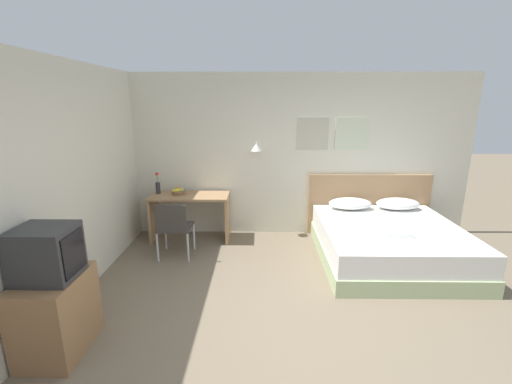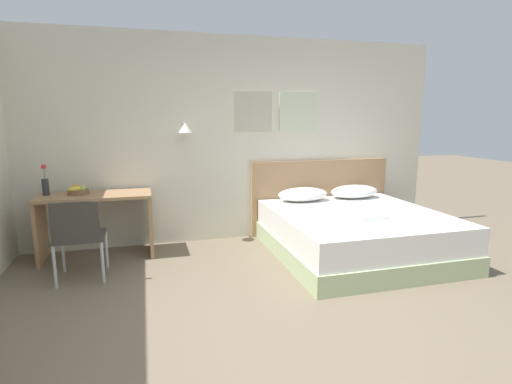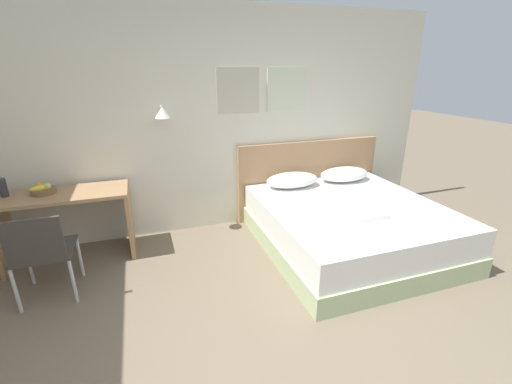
% 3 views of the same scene
% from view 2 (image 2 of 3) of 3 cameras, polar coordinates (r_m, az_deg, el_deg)
% --- Properties ---
extents(ground_plane, '(24.00, 24.00, 0.00)m').
position_cam_2_polar(ground_plane, '(3.20, 6.13, -19.94)').
color(ground_plane, '#756651').
extents(wall_back, '(5.92, 0.31, 2.65)m').
position_cam_2_polar(wall_back, '(5.30, -4.19, 7.42)').
color(wall_back, beige).
rests_on(wall_back, ground_plane).
extents(bed, '(1.91, 2.02, 0.52)m').
position_cam_2_polar(bed, '(4.93, 14.16, -5.79)').
color(bed, '#B2C693').
rests_on(bed, ground_plane).
extents(headboard, '(2.03, 0.06, 1.03)m').
position_cam_2_polar(headboard, '(5.76, 9.18, -0.59)').
color(headboard, '#A87F56').
rests_on(headboard, ground_plane).
extents(pillow_left, '(0.68, 0.38, 0.18)m').
position_cam_2_polar(pillow_left, '(5.35, 6.71, -0.34)').
color(pillow_left, white).
rests_on(pillow_left, bed).
extents(pillow_right, '(0.68, 0.38, 0.18)m').
position_cam_2_polar(pillow_right, '(5.68, 13.85, 0.06)').
color(pillow_right, white).
rests_on(pillow_right, bed).
extents(folded_towel_near_foot, '(0.34, 0.34, 0.06)m').
position_cam_2_polar(folded_towel_near_foot, '(4.58, 15.71, -3.31)').
color(folded_towel_near_foot, white).
rests_on(folded_towel_near_foot, bed).
extents(desk, '(1.25, 0.54, 0.75)m').
position_cam_2_polar(desk, '(4.99, -21.83, -2.82)').
color(desk, '#A87F56').
rests_on(desk, ground_plane).
extents(desk_chair, '(0.47, 0.47, 0.84)m').
position_cam_2_polar(desk_chair, '(4.32, -24.04, -5.40)').
color(desk_chair, '#3D3833').
rests_on(desk_chair, ground_plane).
extents(fruit_bowl, '(0.23, 0.23, 0.11)m').
position_cam_2_polar(fruit_bowl, '(5.01, -24.07, 0.17)').
color(fruit_bowl, brown).
rests_on(fruit_bowl, desk).
extents(flower_vase, '(0.07, 0.07, 0.35)m').
position_cam_2_polar(flower_vase, '(5.08, -27.88, 1.00)').
color(flower_vase, '#333338').
rests_on(flower_vase, desk).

